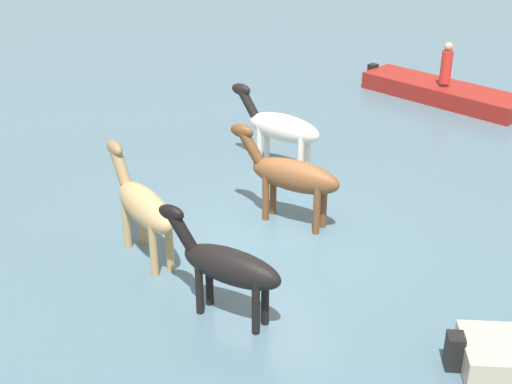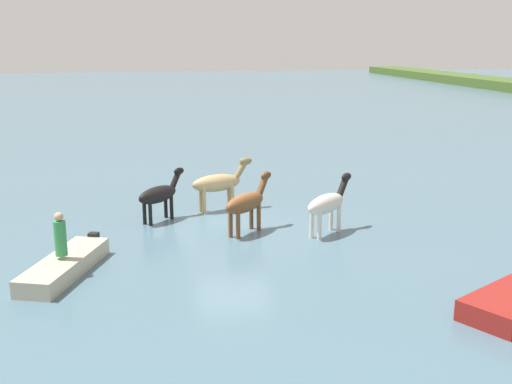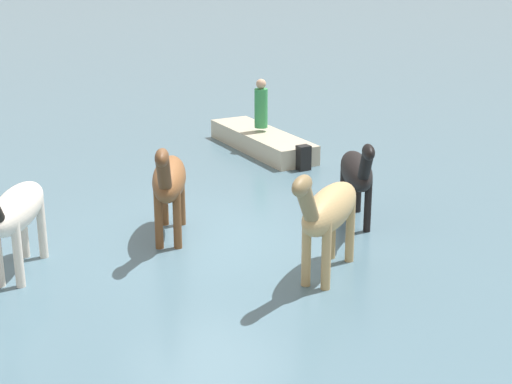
{
  "view_description": "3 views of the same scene",
  "coord_description": "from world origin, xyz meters",
  "px_view_note": "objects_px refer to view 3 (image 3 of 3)",
  "views": [
    {
      "loc": [
        -3.25,
        -11.34,
        6.73
      ],
      "look_at": [
        -0.37,
        -0.39,
        1.15
      ],
      "focal_mm": 48.94,
      "sensor_mm": 36.0,
      "label": 1
    },
    {
      "loc": [
        19.74,
        -2.58,
        6.14
      ],
      "look_at": [
        -0.31,
        0.84,
        1.16
      ],
      "focal_mm": 43.54,
      "sensor_mm": 36.0,
      "label": 2
    },
    {
      "loc": [
        -8.9,
        8.42,
        4.82
      ],
      "look_at": [
        -0.94,
        -0.19,
        1.02
      ],
      "focal_mm": 53.65,
      "sensor_mm": 36.0,
      "label": 3
    }
  ],
  "objects_px": {
    "horse_chestnut_trailing": "(169,180)",
    "boat_skiff_near": "(263,144)",
    "person_spotter_bow": "(261,105)",
    "horse_lead": "(15,211)",
    "horse_mid_herd": "(328,210)",
    "horse_pinto_flank": "(357,172)"
  },
  "relations": [
    {
      "from": "horse_chestnut_trailing",
      "to": "horse_mid_herd",
      "type": "distance_m",
      "value": 2.99
    },
    {
      "from": "boat_skiff_near",
      "to": "person_spotter_bow",
      "type": "bearing_deg",
      "value": -8.45
    },
    {
      "from": "horse_chestnut_trailing",
      "to": "boat_skiff_near",
      "type": "xyz_separation_m",
      "value": [
        2.77,
        -5.39,
        -0.88
      ]
    },
    {
      "from": "horse_chestnut_trailing",
      "to": "horse_mid_herd",
      "type": "xyz_separation_m",
      "value": [
        -2.93,
        -0.58,
        0.01
      ]
    },
    {
      "from": "horse_pinto_flank",
      "to": "person_spotter_bow",
      "type": "xyz_separation_m",
      "value": [
        4.77,
        -2.68,
        0.16
      ]
    },
    {
      "from": "person_spotter_bow",
      "to": "horse_lead",
      "type": "bearing_deg",
      "value": 106.19
    },
    {
      "from": "boat_skiff_near",
      "to": "person_spotter_bow",
      "type": "distance_m",
      "value": 0.96
    },
    {
      "from": "person_spotter_bow",
      "to": "horse_chestnut_trailing",
      "type": "bearing_deg",
      "value": 117.79
    },
    {
      "from": "horse_pinto_flank",
      "to": "horse_chestnut_trailing",
      "type": "bearing_deg",
      "value": -79.08
    },
    {
      "from": "person_spotter_bow",
      "to": "horse_mid_herd",
      "type": "bearing_deg",
      "value": 140.02
    },
    {
      "from": "horse_pinto_flank",
      "to": "boat_skiff_near",
      "type": "distance_m",
      "value": 5.42
    },
    {
      "from": "horse_mid_herd",
      "to": "boat_skiff_near",
      "type": "bearing_deg",
      "value": -148.68
    },
    {
      "from": "boat_skiff_near",
      "to": "horse_pinto_flank",
      "type": "bearing_deg",
      "value": 169.56
    },
    {
      "from": "horse_lead",
      "to": "boat_skiff_near",
      "type": "height_order",
      "value": "horse_lead"
    },
    {
      "from": "horse_mid_herd",
      "to": "horse_lead",
      "type": "xyz_separation_m",
      "value": [
        3.48,
        3.14,
        -0.02
      ]
    },
    {
      "from": "horse_mid_herd",
      "to": "boat_skiff_near",
      "type": "height_order",
      "value": "horse_mid_herd"
    },
    {
      "from": "boat_skiff_near",
      "to": "person_spotter_bow",
      "type": "xyz_separation_m",
      "value": [
        0.1,
        -0.05,
        0.95
      ]
    },
    {
      "from": "horse_mid_herd",
      "to": "boat_skiff_near",
      "type": "distance_m",
      "value": 7.51
    },
    {
      "from": "horse_mid_herd",
      "to": "horse_pinto_flank",
      "type": "height_order",
      "value": "horse_mid_herd"
    },
    {
      "from": "horse_chestnut_trailing",
      "to": "horse_pinto_flank",
      "type": "xyz_separation_m",
      "value": [
        -1.9,
        -2.76,
        -0.08
      ]
    },
    {
      "from": "horse_pinto_flank",
      "to": "horse_lead",
      "type": "bearing_deg",
      "value": -69.27
    },
    {
      "from": "horse_mid_herd",
      "to": "horse_lead",
      "type": "bearing_deg",
      "value": -66.41
    }
  ]
}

